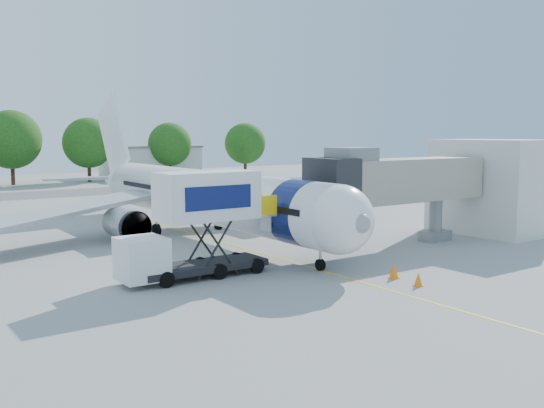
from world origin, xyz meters
TOP-DOWN VIEW (x-y plane):
  - ground at (0.00, 0.00)m, footprint 160.00×160.00m
  - guidance_line at (0.00, 0.00)m, footprint 0.15×70.00m
  - taxiway_strip at (0.00, 42.00)m, footprint 120.00×10.00m
  - aircraft at (0.00, 4.12)m, footprint 34.17×37.73m
  - jet_bridge at (7.99, -7.00)m, footprint 13.90×3.20m
  - terminal_stub at (18.50, -7.00)m, footprint 5.00×8.00m
  - catering_hiloader at (-6.27, -7.00)m, footprint 8.50×2.44m
  - ground_tug at (2.77, -18.87)m, footprint 3.89×2.28m
  - safety_cone_a at (1.70, -14.95)m, footprint 0.44×0.44m
  - safety_cone_b at (1.92, -13.13)m, footprint 0.50×0.50m
  - outbuilding_right at (22.00, 62.00)m, footprint 16.40×7.40m
  - tree_d at (-1.10, 58.30)m, footprint 8.45×8.45m
  - tree_e at (9.92, 57.89)m, footprint 7.72×7.72m
  - tree_f at (23.88, 58.51)m, footprint 7.25×7.25m
  - tree_g at (37.71, 56.66)m, footprint 7.28×7.28m

SIDE VIEW (x-z plane):
  - ground at x=0.00m, z-range 0.00..0.00m
  - taxiway_strip at x=0.00m, z-range 0.00..0.01m
  - guidance_line at x=0.00m, z-range 0.00..0.01m
  - safety_cone_a at x=1.70m, z-range -0.01..0.68m
  - safety_cone_b at x=1.92m, z-range -0.02..0.78m
  - ground_tug at x=2.77m, z-range 0.04..1.52m
  - outbuilding_right at x=22.00m, z-range 0.01..5.31m
  - catering_hiloader at x=-6.27m, z-range 0.01..5.51m
  - aircraft at x=0.00m, z-range -2.73..8.62m
  - terminal_stub at x=18.50m, z-range 0.00..7.00m
  - jet_bridge at x=7.99m, z-range 1.04..7.64m
  - tree_f at x=23.88m, z-range 0.99..10.23m
  - tree_g at x=37.71m, z-range 0.99..10.27m
  - tree_e at x=9.92m, z-range 1.05..10.90m
  - tree_d at x=-1.10m, z-range 1.15..11.93m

